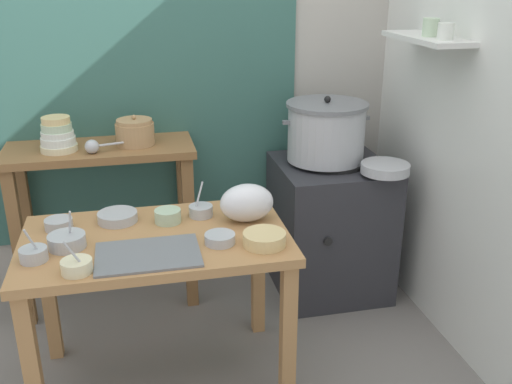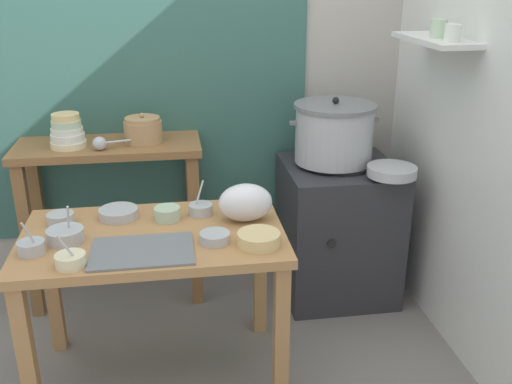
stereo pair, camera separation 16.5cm
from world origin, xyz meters
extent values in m
cube|color=#B2ADA3|center=(0.10, 1.10, 1.30)|extent=(4.40, 0.10, 2.60)
cube|color=#38665B|center=(-0.15, 1.04, 1.35)|extent=(1.90, 0.02, 2.10)
cube|color=silver|center=(1.40, 0.20, 1.30)|extent=(0.10, 3.20, 2.60)
cube|color=silver|center=(1.25, 0.40, 1.45)|extent=(0.20, 0.56, 0.02)
cylinder|color=silver|center=(1.25, 0.24, 1.50)|extent=(0.07, 0.07, 0.07)
cylinder|color=#B7D1AD|center=(1.25, 0.37, 1.50)|extent=(0.07, 0.07, 0.08)
cube|color=#B27F4C|center=(-0.06, 0.08, 0.70)|extent=(1.10, 0.66, 0.04)
cube|color=#B27F4C|center=(-0.56, -0.20, 0.34)|extent=(0.06, 0.06, 0.68)
cube|color=#B27F4C|center=(0.44, -0.20, 0.34)|extent=(0.06, 0.06, 0.68)
cube|color=#B27F4C|center=(-0.56, 0.36, 0.34)|extent=(0.06, 0.06, 0.68)
cube|color=#B27F4C|center=(0.44, 0.36, 0.34)|extent=(0.06, 0.06, 0.68)
cube|color=olive|center=(-0.29, 0.83, 0.88)|extent=(0.96, 0.40, 0.04)
cube|color=olive|center=(-0.72, 0.68, 0.43)|extent=(0.06, 0.06, 0.86)
cube|color=olive|center=(0.14, 0.68, 0.43)|extent=(0.06, 0.06, 0.86)
cube|color=olive|center=(-0.72, 0.98, 0.43)|extent=(0.06, 0.06, 0.86)
cube|color=olive|center=(0.14, 0.98, 0.43)|extent=(0.06, 0.06, 0.86)
cube|color=#2D2D33|center=(0.93, 0.70, 0.38)|extent=(0.60, 0.60, 0.76)
cylinder|color=black|center=(0.93, 0.70, 0.77)|extent=(0.36, 0.36, 0.02)
cylinder|color=black|center=(0.81, 0.40, 0.45)|extent=(0.04, 0.02, 0.04)
cylinder|color=#B7BABF|center=(0.89, 0.72, 0.93)|extent=(0.41, 0.41, 0.30)
cylinder|color=slate|center=(0.89, 0.72, 1.09)|extent=(0.44, 0.44, 0.02)
sphere|color=black|center=(0.89, 0.72, 1.11)|extent=(0.04, 0.04, 0.04)
cube|color=slate|center=(0.67, 0.72, 1.00)|extent=(0.04, 0.02, 0.02)
cube|color=slate|center=(1.12, 0.72, 1.00)|extent=(0.04, 0.02, 0.02)
cylinder|color=tan|center=(-0.11, 0.83, 0.96)|extent=(0.20, 0.20, 0.11)
cylinder|color=tan|center=(-0.11, 0.83, 1.02)|extent=(0.18, 0.18, 0.02)
sphere|color=tan|center=(-0.11, 0.83, 1.05)|extent=(0.02, 0.02, 0.02)
cylinder|color=beige|center=(-0.49, 0.80, 0.92)|extent=(0.18, 0.18, 0.03)
cylinder|color=silver|center=(-0.49, 0.80, 0.95)|extent=(0.17, 0.17, 0.04)
cylinder|color=silver|center=(-0.49, 0.80, 0.99)|extent=(0.16, 0.16, 0.03)
cylinder|color=#B7D1AD|center=(-0.49, 0.80, 1.02)|extent=(0.15, 0.15, 0.04)
cylinder|color=#E5C684|center=(-0.49, 0.80, 1.06)|extent=(0.14, 0.14, 0.03)
sphere|color=#B7BABF|center=(-0.32, 0.72, 0.94)|extent=(0.07, 0.07, 0.07)
cylinder|color=#B7BABF|center=(-0.19, 0.75, 0.94)|extent=(0.20, 0.06, 0.01)
cube|color=slate|center=(-0.10, -0.09, 0.72)|extent=(0.40, 0.28, 0.01)
ellipsoid|color=white|center=(0.34, 0.15, 0.80)|extent=(0.24, 0.16, 0.17)
cylinder|color=#B7BABF|center=(1.12, 0.45, 0.80)|extent=(0.25, 0.25, 0.05)
cylinder|color=#B7BABF|center=(0.19, -0.04, 0.74)|extent=(0.12, 0.12, 0.04)
cylinder|color=beige|center=(0.19, -0.04, 0.75)|extent=(0.11, 0.11, 0.01)
cylinder|color=#B7BABF|center=(-0.21, 0.27, 0.74)|extent=(0.17, 0.17, 0.04)
cylinder|color=maroon|center=(-0.21, 0.27, 0.76)|extent=(0.15, 0.15, 0.01)
cylinder|color=#E5C684|center=(0.36, -0.10, 0.75)|extent=(0.17, 0.17, 0.05)
cylinder|color=#BFB28C|center=(0.36, -0.10, 0.77)|extent=(0.15, 0.15, 0.01)
cylinder|color=#B7BABF|center=(-0.41, 0.05, 0.75)|extent=(0.15, 0.15, 0.05)
cylinder|color=beige|center=(-0.41, 0.05, 0.77)|extent=(0.13, 0.13, 0.01)
cylinder|color=#B7BABF|center=(-0.39, 0.06, 0.80)|extent=(0.03, 0.09, 0.17)
cylinder|color=#B7BABF|center=(0.15, 0.24, 0.74)|extent=(0.11, 0.11, 0.05)
cylinder|color=brown|center=(0.15, 0.24, 0.76)|extent=(0.09, 0.09, 0.01)
cylinder|color=#B7BABF|center=(0.14, 0.25, 0.80)|extent=(0.07, 0.07, 0.15)
cylinder|color=#B7BABF|center=(-0.46, 0.24, 0.74)|extent=(0.12, 0.12, 0.05)
cylinder|color=#BFB28C|center=(-0.46, 0.24, 0.76)|extent=(0.10, 0.10, 0.01)
cylinder|color=beige|center=(-0.36, -0.17, 0.74)|extent=(0.11, 0.11, 0.05)
cylinder|color=#BFB28C|center=(-0.36, -0.17, 0.76)|extent=(0.10, 0.10, 0.01)
cylinder|color=#B7BABF|center=(-0.36, -0.18, 0.79)|extent=(0.08, 0.02, 0.14)
cylinder|color=#B7D1AD|center=(0.00, 0.21, 0.75)|extent=(0.11, 0.11, 0.06)
cylinder|color=beige|center=(0.00, 0.21, 0.77)|extent=(0.10, 0.10, 0.01)
cylinder|color=#B7BABF|center=(-0.53, -0.04, 0.75)|extent=(0.11, 0.11, 0.05)
cylinder|color=#337238|center=(-0.53, -0.04, 0.76)|extent=(0.09, 0.09, 0.01)
cylinder|color=#B7BABF|center=(-0.52, -0.05, 0.79)|extent=(0.06, 0.04, 0.14)
camera|label=1|loc=(-0.13, -2.12, 1.76)|focal=40.55mm
camera|label=2|loc=(0.04, -2.15, 1.76)|focal=40.55mm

